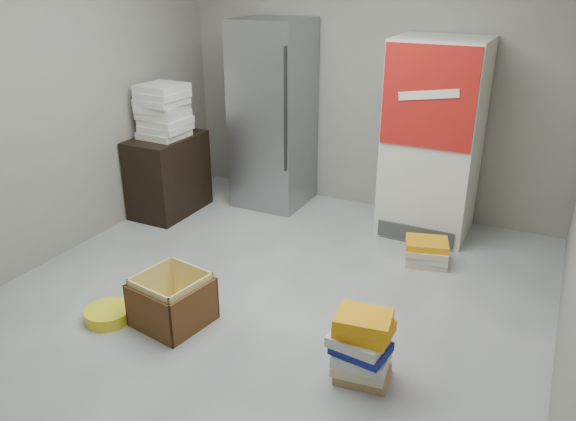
% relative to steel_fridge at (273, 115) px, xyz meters
% --- Properties ---
extents(ground, '(5.00, 5.00, 0.00)m').
position_rel_steel_fridge_xyz_m(ground, '(0.90, -2.13, -0.95)').
color(ground, beige).
rests_on(ground, ground).
extents(room_shell, '(4.04, 5.04, 2.82)m').
position_rel_steel_fridge_xyz_m(room_shell, '(0.90, -2.13, 0.85)').
color(room_shell, gray).
rests_on(room_shell, ground).
extents(steel_fridge, '(0.70, 0.72, 1.90)m').
position_rel_steel_fridge_xyz_m(steel_fridge, '(0.00, 0.00, 0.00)').
color(steel_fridge, '#989B9F').
rests_on(steel_fridge, ground).
extents(coke_cooler, '(0.80, 0.73, 1.80)m').
position_rel_steel_fridge_xyz_m(coke_cooler, '(1.65, -0.01, -0.05)').
color(coke_cooler, silver).
rests_on(coke_cooler, ground).
extents(wood_shelf, '(0.50, 0.80, 0.80)m').
position_rel_steel_fridge_xyz_m(wood_shelf, '(-0.83, -0.73, -0.55)').
color(wood_shelf, black).
rests_on(wood_shelf, ground).
extents(supply_box_stack, '(0.44, 0.44, 0.52)m').
position_rel_steel_fridge_xyz_m(supply_box_stack, '(-0.82, -0.74, 0.11)').
color(supply_box_stack, silver).
rests_on(supply_box_stack, wood_shelf).
extents(phonebook_stack_main, '(0.38, 0.32, 0.47)m').
position_rel_steel_fridge_xyz_m(phonebook_stack_main, '(1.84, -2.34, -0.71)').
color(phonebook_stack_main, '#A4815B').
rests_on(phonebook_stack_main, ground).
extents(phonebook_stack_side, '(0.42, 0.37, 0.22)m').
position_rel_steel_fridge_xyz_m(phonebook_stack_side, '(1.84, -0.68, -0.84)').
color(phonebook_stack_side, beige).
rests_on(phonebook_stack_side, ground).
extents(cardboard_box, '(0.53, 0.53, 0.37)m').
position_rel_steel_fridge_xyz_m(cardboard_box, '(0.44, -2.36, -0.80)').
color(cardboard_box, yellow).
rests_on(cardboard_box, ground).
extents(bucket_lid, '(0.40, 0.40, 0.09)m').
position_rel_steel_fridge_xyz_m(bucket_lid, '(0.00, -2.55, -0.91)').
color(bucket_lid, yellow).
rests_on(bucket_lid, ground).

